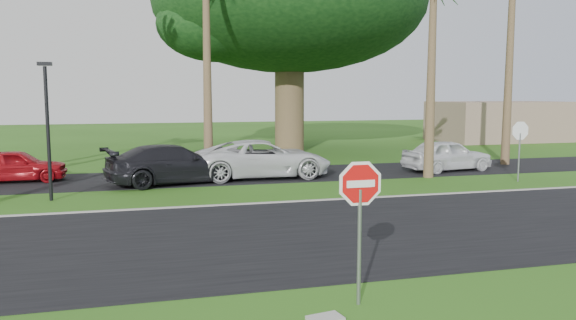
# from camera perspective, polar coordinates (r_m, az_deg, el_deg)

# --- Properties ---
(ground) EXTENTS (120.00, 120.00, 0.00)m
(ground) POSITION_cam_1_polar(r_m,az_deg,el_deg) (12.57, -0.21, -9.88)
(ground) COLOR #295214
(ground) RESTS_ON ground
(road) EXTENTS (120.00, 8.00, 0.02)m
(road) POSITION_cam_1_polar(r_m,az_deg,el_deg) (14.44, -2.24, -7.64)
(road) COLOR black
(road) RESTS_ON ground
(parking_strip) EXTENTS (120.00, 5.00, 0.02)m
(parking_strip) POSITION_cam_1_polar(r_m,az_deg,el_deg) (24.61, -7.62, -1.70)
(parking_strip) COLOR black
(parking_strip) RESTS_ON ground
(curb) EXTENTS (120.00, 0.12, 0.06)m
(curb) POSITION_cam_1_polar(r_m,az_deg,el_deg) (18.32, -5.03, -4.51)
(curb) COLOR gray
(curb) RESTS_ON ground
(stop_sign_near) EXTENTS (1.05, 0.07, 2.62)m
(stop_sign_near) POSITION_cam_1_polar(r_m,az_deg,el_deg) (9.53, 7.31, -4.33)
(stop_sign_near) COLOR gray
(stop_sign_near) RESTS_ON ground
(stop_sign_far) EXTENTS (1.05, 0.07, 2.62)m
(stop_sign_far) POSITION_cam_1_polar(r_m,az_deg,el_deg) (24.83, 22.49, 2.02)
(stop_sign_far) COLOR gray
(stop_sign_far) RESTS_ON ground
(canopy_tree) EXTENTS (16.50, 16.50, 13.12)m
(canopy_tree) POSITION_cam_1_polar(r_m,az_deg,el_deg) (35.26, 0.15, 15.47)
(canopy_tree) COLOR brown
(canopy_tree) RESTS_ON ground
(streetlight_right) EXTENTS (0.45, 0.25, 4.64)m
(streetlight_right) POSITION_cam_1_polar(r_m,az_deg,el_deg) (20.39, -23.24, 3.54)
(streetlight_right) COLOR black
(streetlight_right) RESTS_ON ground
(building_far) EXTENTS (10.00, 6.00, 3.00)m
(building_far) POSITION_cam_1_polar(r_m,az_deg,el_deg) (46.41, 20.81, 3.71)
(building_far) COLOR gray
(building_far) RESTS_ON ground
(car_red) EXTENTS (3.95, 1.64, 1.34)m
(car_red) POSITION_cam_1_polar(r_m,az_deg,el_deg) (25.45, -25.93, -0.55)
(car_red) COLOR #A30D15
(car_red) RESTS_ON ground
(car_dark) EXTENTS (5.77, 3.47, 1.56)m
(car_dark) POSITION_cam_1_polar(r_m,az_deg,el_deg) (22.93, -11.55, -0.45)
(car_dark) COLOR black
(car_dark) RESTS_ON ground
(car_minivan) EXTENTS (5.83, 2.70, 1.62)m
(car_minivan) POSITION_cam_1_polar(r_m,az_deg,el_deg) (24.07, -2.54, 0.08)
(car_minivan) COLOR silver
(car_minivan) RESTS_ON ground
(car_pickup) EXTENTS (4.53, 2.34, 1.47)m
(car_pickup) POSITION_cam_1_polar(r_m,az_deg,el_deg) (27.20, 15.86, 0.45)
(car_pickup) COLOR white
(car_pickup) RESTS_ON ground
(utility_slab) EXTENTS (0.60, 0.44, 0.06)m
(utility_slab) POSITION_cam_1_polar(r_m,az_deg,el_deg) (9.32, 3.81, -15.77)
(utility_slab) COLOR #9D9D95
(utility_slab) RESTS_ON ground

